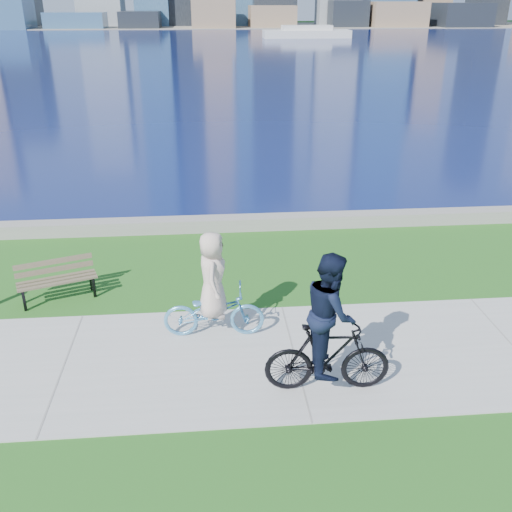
{
  "coord_description": "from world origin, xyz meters",
  "views": [
    {
      "loc": [
        -1.41,
        -8.33,
        5.78
      ],
      "look_at": [
        -0.51,
        1.95,
        1.1
      ],
      "focal_mm": 40.0,
      "sensor_mm": 36.0,
      "label": 1
    }
  ],
  "objects": [
    {
      "name": "seawall",
      "position": [
        0.0,
        6.2,
        0.17
      ],
      "size": [
        90.0,
        0.5,
        0.35
      ],
      "primitive_type": "cube",
      "color": "gray",
      "rests_on": "ground"
    },
    {
      "name": "concrete_path",
      "position": [
        0.0,
        0.0,
        0.01
      ],
      "size": [
        80.0,
        3.5,
        0.02
      ],
      "primitive_type": "cube",
      "color": "#A8A8A2",
      "rests_on": "ground"
    },
    {
      "name": "ground",
      "position": [
        0.0,
        0.0,
        0.0
      ],
      "size": [
        320.0,
        320.0,
        0.0
      ],
      "primitive_type": "plane",
      "color": "#1E5716",
      "rests_on": "ground"
    },
    {
      "name": "cyclist_woman",
      "position": [
        -1.39,
        0.85,
        0.78
      ],
      "size": [
        0.73,
        1.89,
        2.05
      ],
      "rotation": [
        0.0,
        0.0,
        1.53
      ],
      "color": "#57A4D5",
      "rests_on": "ground"
    },
    {
      "name": "cyclist_man",
      "position": [
        0.37,
        -0.95,
        1.02
      ],
      "size": [
        0.78,
        2.01,
        2.39
      ],
      "rotation": [
        0.0,
        0.0,
        1.52
      ],
      "color": "black",
      "rests_on": "ground"
    },
    {
      "name": "bay_water",
      "position": [
        0.0,
        72.0,
        0.0
      ],
      "size": [
        320.0,
        131.0,
        0.01
      ],
      "primitive_type": "cube",
      "color": "#0B1648",
      "rests_on": "ground"
    },
    {
      "name": "ferry_far",
      "position": [
        14.94,
        87.0,
        0.77
      ],
      "size": [
        13.69,
        3.91,
        1.86
      ],
      "color": "silver",
      "rests_on": "ground"
    },
    {
      "name": "far_shore",
      "position": [
        0.0,
        130.0,
        0.06
      ],
      "size": [
        320.0,
        30.0,
        0.12
      ],
      "primitive_type": "cube",
      "color": "gray",
      "rests_on": "ground"
    },
    {
      "name": "park_bench",
      "position": [
        -4.63,
        2.59,
        0.5
      ],
      "size": [
        1.67,
        1.05,
        0.82
      ],
      "rotation": [
        0.0,
        0.0,
        0.35
      ],
      "color": "black",
      "rests_on": "ground"
    }
  ]
}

